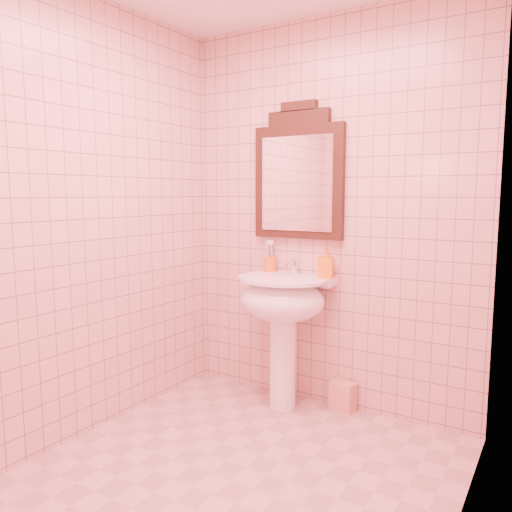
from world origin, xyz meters
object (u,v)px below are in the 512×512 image
Objects in this scene: mirror at (298,176)px; soap_dispenser at (326,263)px; towel at (343,396)px; pedestal_sink at (282,309)px; toothbrush_cup at (270,264)px.

soap_dispenser is at bearing -15.44° from mirror.
soap_dispenser is 0.88m from towel.
toothbrush_cup is at bearing 138.61° from pedestal_sink.
pedestal_sink reaches higher than towel.
mirror is at bearing 90.00° from pedestal_sink.
toothbrush_cup is (-0.19, 0.17, 0.26)m from pedestal_sink.
mirror is at bearing 9.87° from toothbrush_cup.
pedestal_sink is 0.36m from toothbrush_cup.
towel is at bearing 1.44° from soap_dispenser.
toothbrush_cup is 0.99m from towel.
pedestal_sink is 0.69m from towel.
soap_dispenser is at bearing 29.80° from pedestal_sink.
pedestal_sink is 0.41m from soap_dispenser.
mirror is 1.46m from towel.
towel is at bearing -5.20° from mirror.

